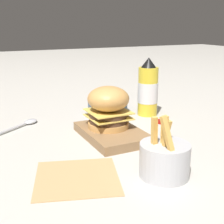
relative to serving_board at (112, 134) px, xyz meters
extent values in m
plane|color=#B7B2A8|center=(0.04, -0.04, -0.01)|extent=(6.00, 6.00, 0.00)
cube|color=olive|center=(0.00, 0.00, 0.00)|extent=(0.22, 0.15, 0.02)
cylinder|color=tan|center=(-0.02, 0.00, 0.02)|extent=(0.12, 0.12, 0.02)
cylinder|color=#4C3323|center=(-0.02, 0.00, 0.03)|extent=(0.11, 0.11, 0.01)
cube|color=#EAC656|center=(-0.02, 0.00, 0.04)|extent=(0.11, 0.11, 0.00)
cylinder|color=#4C3323|center=(-0.02, 0.00, 0.05)|extent=(0.11, 0.11, 0.01)
cube|color=#EAC656|center=(-0.02, 0.00, 0.06)|extent=(0.11, 0.11, 0.00)
ellipsoid|color=tan|center=(-0.02, 0.00, 0.09)|extent=(0.12, 0.12, 0.07)
cylinder|color=yellow|center=(-0.15, 0.21, 0.07)|extent=(0.07, 0.07, 0.16)
cylinder|color=silver|center=(-0.15, 0.21, 0.07)|extent=(0.07, 0.07, 0.07)
cone|color=black|center=(-0.15, 0.21, 0.17)|extent=(0.05, 0.05, 0.03)
cylinder|color=#B7B7BC|center=(0.25, 0.00, 0.02)|extent=(0.10, 0.10, 0.07)
cube|color=gold|center=(0.26, -0.01, 0.08)|extent=(0.01, 0.02, 0.09)
cube|color=gold|center=(0.24, -0.02, 0.07)|extent=(0.02, 0.02, 0.09)
cube|color=gold|center=(0.23, 0.01, 0.07)|extent=(0.02, 0.02, 0.07)
cube|color=gold|center=(0.24, 0.00, 0.07)|extent=(0.03, 0.02, 0.08)
cube|color=gold|center=(0.27, -0.01, 0.08)|extent=(0.03, 0.03, 0.10)
cylinder|color=#384C66|center=(-0.22, 0.09, 0.02)|extent=(0.14, 0.14, 0.06)
cylinder|color=#669356|center=(-0.22, 0.09, 0.04)|extent=(0.11, 0.11, 0.01)
cylinder|color=#B2B2B7|center=(-0.18, -0.24, -0.01)|extent=(0.08, 0.11, 0.01)
ellipsoid|color=#B2B2B7|center=(-0.23, -0.17, -0.01)|extent=(0.05, 0.06, 0.01)
cylinder|color=#9E140F|center=(-0.05, 0.21, -0.01)|extent=(0.06, 0.06, 0.00)
cube|color=tan|center=(0.18, -0.17, -0.01)|extent=(0.21, 0.21, 0.00)
camera|label=1|loc=(0.73, -0.36, 0.29)|focal=50.00mm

